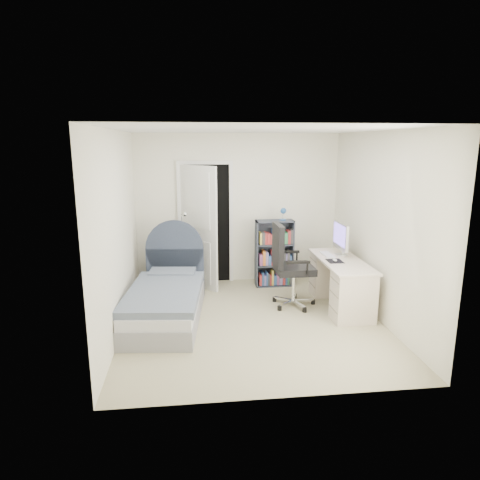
{
  "coord_description": "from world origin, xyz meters",
  "views": [
    {
      "loc": [
        -0.79,
        -5.32,
        2.34
      ],
      "look_at": [
        -0.12,
        0.42,
        1.03
      ],
      "focal_mm": 32.0,
      "sensor_mm": 36.0,
      "label": 1
    }
  ],
  "objects": [
    {
      "name": "office_chair",
      "position": [
        0.58,
        0.5,
        0.67
      ],
      "size": [
        0.62,
        0.64,
        1.22
      ],
      "color": "silver",
      "rests_on": "ground"
    },
    {
      "name": "floor_lamp",
      "position": [
        -0.92,
        1.38,
        0.53
      ],
      "size": [
        0.18,
        0.18,
        1.29
      ],
      "color": "silver",
      "rests_on": "ground"
    },
    {
      "name": "door",
      "position": [
        -0.63,
        1.58,
        1.03
      ],
      "size": [
        0.92,
        0.63,
        2.06
      ],
      "color": "black",
      "rests_on": "ground"
    },
    {
      "name": "bookcase",
      "position": [
        0.58,
        1.44,
        0.51
      ],
      "size": [
        0.62,
        0.27,
        1.32
      ],
      "color": "#363C4A",
      "rests_on": "ground"
    },
    {
      "name": "room_shell",
      "position": [
        0.0,
        0.0,
        1.25
      ],
      "size": [
        3.5,
        3.7,
        2.6
      ],
      "color": "tan",
      "rests_on": "ground"
    },
    {
      "name": "desk",
      "position": [
        1.34,
        0.39,
        0.39
      ],
      "size": [
        0.58,
        1.45,
        1.19
      ],
      "color": "beige",
      "rests_on": "ground"
    },
    {
      "name": "bed",
      "position": [
        -1.15,
        0.26,
        0.27
      ],
      "size": [
        1.1,
        2.03,
        1.2
      ],
      "color": "gray",
      "rests_on": "ground"
    },
    {
      "name": "nightstand",
      "position": [
        -1.26,
        1.61,
        0.37
      ],
      "size": [
        0.38,
        0.38,
        0.57
      ],
      "color": "tan",
      "rests_on": "ground"
    }
  ]
}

